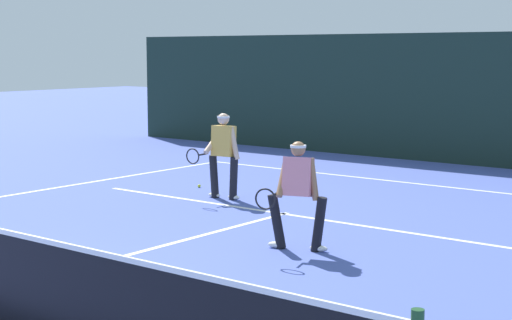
# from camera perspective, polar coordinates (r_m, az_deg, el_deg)

# --- Properties ---
(court_line_baseline_far) EXTENTS (10.42, 0.10, 0.01)m
(court_line_baseline_far) POSITION_cam_1_polar(r_m,az_deg,el_deg) (17.49, 10.25, -1.54)
(court_line_baseline_far) COLOR white
(court_line_baseline_far) RESTS_ON ground_plane
(court_line_service) EXTENTS (8.49, 0.10, 0.01)m
(court_line_service) POSITION_cam_1_polar(r_m,az_deg,el_deg) (13.89, 1.94, -3.79)
(court_line_service) COLOR white
(court_line_service) RESTS_ON ground_plane
(court_line_centre) EXTENTS (0.10, 6.40, 0.01)m
(court_line_centre) POSITION_cam_1_polar(r_m,az_deg,el_deg) (11.59, -7.13, -6.14)
(court_line_centre) COLOR white
(court_line_centre) RESTS_ON ground_plane
(player_near) EXTENTS (0.87, 0.90, 1.53)m
(player_near) POSITION_cam_1_polar(r_m,az_deg,el_deg) (11.26, 2.90, -2.19)
(player_near) COLOR black
(player_near) RESTS_ON ground_plane
(player_far) EXTENTS (0.72, 0.90, 1.61)m
(player_far) POSITION_cam_1_polar(r_m,az_deg,el_deg) (15.19, -2.32, 0.57)
(player_far) COLOR black
(player_far) RESTS_ON ground_plane
(tennis_ball) EXTENTS (0.07, 0.07, 0.07)m
(tennis_ball) POSITION_cam_1_polar(r_m,az_deg,el_deg) (16.59, -4.00, -1.82)
(tennis_ball) COLOR #D1E033
(tennis_ball) RESTS_ON ground_plane
(back_fence_windscreen) EXTENTS (22.01, 0.12, 3.20)m
(back_fence_windscreen) POSITION_cam_1_polar(r_m,az_deg,el_deg) (20.36, 14.81, 4.14)
(back_fence_windscreen) COLOR #1A2D26
(back_fence_windscreen) RESTS_ON ground_plane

